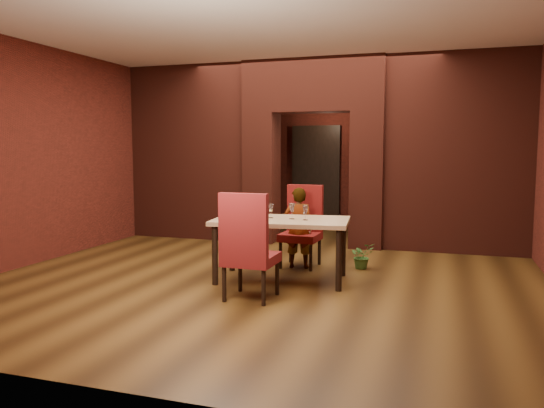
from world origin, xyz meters
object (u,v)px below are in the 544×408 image
at_px(dining_table, 281,250).
at_px(potted_plant, 362,256).
at_px(wine_glass_b, 292,211).
at_px(person_seated, 299,228).
at_px(wine_bucket, 228,210).
at_px(water_bottle, 254,205).
at_px(chair_far, 300,226).
at_px(wine_glass_c, 305,213).
at_px(chair_near, 251,245).
at_px(wine_glass_a, 271,211).

xyz_separation_m(dining_table, potted_plant, (0.89, 0.97, -0.21)).
xyz_separation_m(dining_table, wine_glass_b, (0.13, 0.02, 0.49)).
distance_m(dining_table, wine_glass_b, 0.51).
height_order(person_seated, potted_plant, person_seated).
height_order(person_seated, wine_glass_b, person_seated).
bearing_deg(wine_glass_b, wine_bucket, -170.10).
bearing_deg(wine_bucket, wine_glass_b, 9.90).
bearing_deg(water_bottle, chair_far, 54.48).
bearing_deg(wine_glass_c, potted_plant, 60.03).
bearing_deg(person_seated, dining_table, 80.35).
height_order(wine_glass_b, potted_plant, wine_glass_b).
height_order(water_bottle, potted_plant, water_bottle).
xyz_separation_m(chair_far, chair_near, (-0.11, -1.72, 0.02)).
xyz_separation_m(chair_far, wine_glass_a, (-0.18, -0.78, 0.30)).
height_order(wine_glass_c, potted_plant, wine_glass_c).
relative_size(wine_glass_a, wine_bucket, 0.85).
bearing_deg(water_bottle, wine_glass_b, -15.96).
distance_m(wine_glass_a, wine_glass_b, 0.29).
distance_m(dining_table, person_seated, 0.77).
relative_size(chair_near, wine_glass_c, 6.60).
relative_size(wine_glass_b, wine_glass_c, 1.08).
xyz_separation_m(person_seated, wine_bucket, (-0.71, -0.87, 0.33)).
bearing_deg(potted_plant, dining_table, -132.49).
relative_size(chair_far, chair_near, 0.96).
xyz_separation_m(dining_table, person_seated, (0.02, 0.75, 0.17)).
bearing_deg(chair_far, person_seated, -92.88).
distance_m(chair_near, water_bottle, 1.18).
bearing_deg(potted_plant, water_bottle, -149.20).
height_order(chair_near, potted_plant, chair_near).
relative_size(wine_bucket, potted_plant, 0.58).
distance_m(wine_glass_b, wine_bucket, 0.83).
bearing_deg(wine_bucket, potted_plant, 34.72).
bearing_deg(wine_glass_b, water_bottle, 164.04).
xyz_separation_m(chair_near, wine_glass_c, (0.40, 0.88, 0.28)).
height_order(wine_glass_a, wine_bucket, wine_bucket).
bearing_deg(dining_table, chair_near, -101.78).
height_order(person_seated, water_bottle, person_seated).
height_order(chair_far, wine_bucket, chair_far).
bearing_deg(chair_near, dining_table, -94.10).
distance_m(wine_glass_b, potted_plant, 1.40).
bearing_deg(wine_glass_c, person_seated, 110.90).
relative_size(person_seated, wine_glass_b, 5.76).
relative_size(person_seated, wine_bucket, 5.37).
bearing_deg(person_seated, potted_plant, -173.77).
relative_size(wine_glass_a, water_bottle, 0.64).
distance_m(dining_table, wine_glass_a, 0.51).
relative_size(chair_far, potted_plant, 3.16).
bearing_deg(wine_glass_a, chair_far, 76.70).
bearing_deg(potted_plant, chair_far, -170.70).
bearing_deg(wine_glass_b, chair_near, -103.08).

